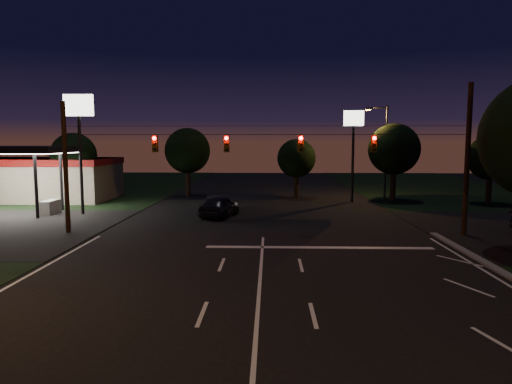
{
  "coord_description": "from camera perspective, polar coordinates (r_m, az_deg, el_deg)",
  "views": [
    {
      "loc": [
        0.39,
        -12.22,
        5.56
      ],
      "look_at": [
        -0.33,
        11.04,
        3.0
      ],
      "focal_mm": 32.0,
      "sensor_mm": 36.0,
      "label": 1
    }
  ],
  "objects": [
    {
      "name": "ground",
      "position": [
        13.43,
        -0.07,
        -18.17
      ],
      "size": [
        140.0,
        140.0,
        0.0
      ],
      "primitive_type": "plane",
      "color": "black",
      "rests_on": "ground"
    },
    {
      "name": "stop_bar",
      "position": [
        24.5,
        7.89,
        -6.88
      ],
      "size": [
        12.0,
        0.5,
        0.01
      ],
      "primitive_type": "cube",
      "color": "silver",
      "rests_on": "ground"
    },
    {
      "name": "utility_pole_right",
      "position": [
        30.11,
        24.5,
        -4.94
      ],
      "size": [
        0.3,
        0.3,
        9.0
      ],
      "primitive_type": "cylinder",
      "color": "black",
      "rests_on": "ground"
    },
    {
      "name": "utility_pole_left",
      "position": [
        30.42,
        -22.38,
        -4.73
      ],
      "size": [
        0.28,
        0.28,
        8.0
      ],
      "primitive_type": "cylinder",
      "color": "black",
      "rests_on": "ground"
    },
    {
      "name": "signal_span",
      "position": [
        27.19,
        0.95,
        6.16
      ],
      "size": [
        24.0,
        0.4,
        1.56
      ],
      "color": "black",
      "rests_on": "ground"
    },
    {
      "name": "gas_station",
      "position": [
        48.18,
        -25.76,
        1.87
      ],
      "size": [
        14.2,
        16.1,
        5.25
      ],
      "color": "gray",
      "rests_on": "ground"
    },
    {
      "name": "pole_sign_left_near",
      "position": [
        37.15,
        -21.24,
        8.04
      ],
      "size": [
        2.2,
        0.3,
        9.1
      ],
      "color": "black",
      "rests_on": "ground"
    },
    {
      "name": "pole_sign_right",
      "position": [
        42.91,
        12.08,
        7.05
      ],
      "size": [
        1.8,
        0.3,
        8.4
      ],
      "color": "black",
      "rests_on": "ground"
    },
    {
      "name": "street_light_right_far",
      "position": [
        45.53,
        15.63,
        5.65
      ],
      "size": [
        2.2,
        0.35,
        9.0
      ],
      "color": "black",
      "rests_on": "ground"
    },
    {
      "name": "tree_far_a",
      "position": [
        46.17,
        -21.74,
        4.21
      ],
      "size": [
        4.2,
        4.2,
        6.42
      ],
      "color": "black",
      "rests_on": "ground"
    },
    {
      "name": "tree_far_b",
      "position": [
        47.11,
        -8.5,
        5.06
      ],
      "size": [
        4.6,
        4.6,
        6.98
      ],
      "color": "black",
      "rests_on": "ground"
    },
    {
      "name": "tree_far_c",
      "position": [
        45.43,
        5.1,
        4.16
      ],
      "size": [
        3.8,
        3.8,
        5.86
      ],
      "color": "black",
      "rests_on": "ground"
    },
    {
      "name": "tree_far_d",
      "position": [
        44.89,
        16.85,
        5.07
      ],
      "size": [
        4.8,
        4.8,
        7.3
      ],
      "color": "black",
      "rests_on": "ground"
    },
    {
      "name": "tree_far_e",
      "position": [
        45.78,
        27.22,
        3.77
      ],
      "size": [
        4.0,
        4.0,
        6.18
      ],
      "color": "black",
      "rests_on": "ground"
    },
    {
      "name": "car_oncoming_a",
      "position": [
        34.03,
        -4.57,
        -1.8
      ],
      "size": [
        2.97,
        4.96,
        1.58
      ],
      "primitive_type": "imported",
      "rotation": [
        0.0,
        0.0,
        2.89
      ],
      "color": "black",
      "rests_on": "ground"
    },
    {
      "name": "car_oncoming_b",
      "position": [
        36.86,
        -5.0,
        -1.41
      ],
      "size": [
        1.65,
        4.02,
        1.29
      ],
      "primitive_type": "imported",
      "rotation": [
        0.0,
        0.0,
        3.21
      ],
      "color": "black",
      "rests_on": "ground"
    }
  ]
}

